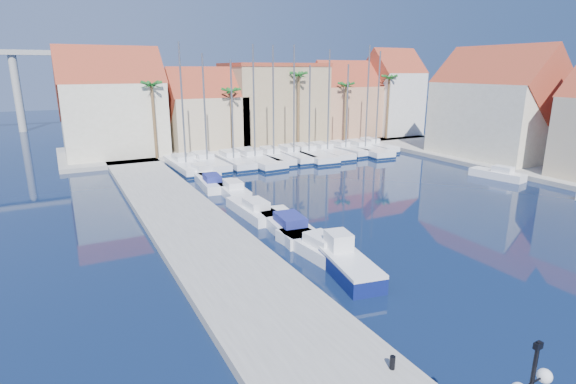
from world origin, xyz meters
The scene contains 36 objects.
ground centered at (0.00, 0.00, 0.00)m, with size 260.00×260.00×0.00m, color black.
quay_west centered at (-9.00, 13.50, 0.25)m, with size 6.00×77.00×0.50m, color gray.
shore_north centered at (10.00, 48.00, 0.25)m, with size 54.00×16.00×0.50m, color gray.
shore_east centered at (32.00, 15.00, 0.25)m, with size 12.00×60.00×0.50m, color gray.
bollard centered at (-6.89, -3.25, 0.76)m, with size 0.21×0.21×0.53m, color black.
fishing_boat centered at (-3.17, 5.18, 0.68)m, with size 2.94×6.13×2.06m.
motorboat_west_0 centered at (-3.23, 8.19, 0.51)m, with size 2.64×6.59×1.40m.
motorboat_west_1 centered at (-3.03, 12.64, 0.51)m, with size 3.06×7.48×1.40m.
motorboat_west_2 centered at (-3.73, 17.08, 0.51)m, with size 2.20×6.44×1.40m.
motorboat_west_3 centered at (-3.05, 23.68, 0.51)m, with size 2.36×6.22×1.40m.
motorboat_west_4 centered at (-3.95, 26.99, 0.51)m, with size 2.60×6.48×1.40m.
motorboat_west_5 centered at (-3.52, 32.17, 0.51)m, with size 2.82×6.90×1.40m.
motorboat_west_6 centered at (-3.04, 38.07, 0.51)m, with size 1.87×5.10×1.40m.
motorboat_east_1 centered at (24.02, 16.52, 0.51)m, with size 2.86×5.73×1.40m.
sailboat_0 centered at (-4.16, 35.92, 0.61)m, with size 2.85×9.89×13.97m.
sailboat_1 centered at (-1.51, 36.47, 0.59)m, with size 3.03×10.27×12.84m.
sailboat_2 centered at (1.63, 36.00, 0.59)m, with size 2.54×9.59×12.19m.
sailboat_3 centered at (4.24, 35.91, 0.58)m, with size 4.04×12.12×13.92m.
sailboat_4 centered at (6.96, 35.99, 0.61)m, with size 3.21×9.78×13.87m.
sailboat_5 centered at (9.71, 35.88, 0.62)m, with size 2.75×9.46×13.98m.
sailboat_6 centered at (11.91, 35.94, 0.55)m, with size 3.72×12.05×11.61m.
sailboat_7 centered at (14.77, 35.99, 0.59)m, with size 2.79×10.45×13.53m.
sailboat_8 centered at (17.84, 36.22, 0.60)m, with size 3.03×8.87×11.77m.
sailboat_9 centered at (20.43, 35.33, 0.59)m, with size 3.73×11.29×14.14m.
sailboat_10 centered at (23.26, 36.58, 0.63)m, with size 2.39×8.75×13.49m.
building_0 centered at (-10.00, 47.00, 6.52)m, with size 12.30×9.00×13.50m.
building_1 centered at (2.00, 47.00, 5.30)m, with size 10.30×8.00×11.00m.
building_2 centered at (13.00, 48.00, 6.26)m, with size 14.20×10.20×11.50m.
building_3 centered at (25.00, 47.00, 5.86)m, with size 10.30×8.00×12.00m.
building_4 centered at (34.00, 46.00, 6.97)m, with size 8.30×8.00×14.00m.
building_6 centered at (32.00, 24.00, 6.52)m, with size 9.00×14.30×13.50m.
palm_0 centered at (-6.00, 42.00, 9.08)m, with size 2.60×2.60×10.15m.
palm_1 centered at (4.00, 42.00, 8.14)m, with size 2.60×2.60×9.15m.
palm_2 centered at (14.00, 42.00, 10.02)m, with size 2.60×2.60×11.15m.
palm_3 centered at (22.00, 42.00, 8.61)m, with size 2.60×2.60×9.65m.
palm_4 centered at (30.00, 42.00, 9.55)m, with size 2.60×2.60×10.65m.
Camera 1 is at (-16.86, -14.10, 11.18)m, focal length 28.00 mm.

